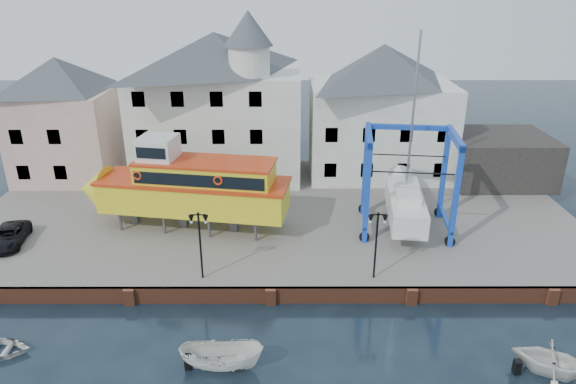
{
  "coord_description": "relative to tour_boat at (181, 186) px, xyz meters",
  "views": [
    {
      "loc": [
        0.95,
        -24.57,
        17.14
      ],
      "look_at": [
        1.0,
        7.0,
        4.0
      ],
      "focal_mm": 32.0,
      "sensor_mm": 36.0,
      "label": 1
    }
  ],
  "objects": [
    {
      "name": "building_pink",
      "position": [
        -11.7,
        10.05,
        2.09
      ],
      "size": [
        8.0,
        7.0,
        10.3
      ],
      "color": "beige",
      "rests_on": "hardstanding"
    },
    {
      "name": "hardstanding",
      "position": [
        6.3,
        3.06,
        -3.56
      ],
      "size": [
        44.0,
        22.0,
        1.0
      ],
      "primitive_type": "cube",
      "color": "#5F5C5A",
      "rests_on": "ground"
    },
    {
      "name": "building_white_main",
      "position": [
        1.43,
        10.45,
        3.28
      ],
      "size": [
        14.0,
        8.3,
        14.0
      ],
      "color": "silver",
      "rests_on": "hardstanding"
    },
    {
      "name": "tour_boat",
      "position": [
        0.0,
        0.0,
        0.0
      ],
      "size": [
        15.28,
        5.94,
        6.49
      ],
      "rotation": [
        0.0,
        0.0,
        -0.17
      ],
      "color": "#59595E",
      "rests_on": "hardstanding"
    },
    {
      "name": "lamp_post_left",
      "position": [
        2.3,
        -6.74,
        0.11
      ],
      "size": [
        1.12,
        0.32,
        4.2
      ],
      "color": "black",
      "rests_on": "hardstanding"
    },
    {
      "name": "lamp_post_right",
      "position": [
        12.3,
        -6.74,
        0.11
      ],
      "size": [
        1.12,
        0.32,
        4.2
      ],
      "color": "black",
      "rests_on": "hardstanding"
    },
    {
      "name": "motorboat_c",
      "position": [
        19.59,
        -13.57,
        -4.06
      ],
      "size": [
        4.56,
        4.32,
        1.89
      ],
      "primitive_type": "imported",
      "rotation": [
        0.0,
        0.0,
        1.14
      ],
      "color": "silver",
      "rests_on": "ground"
    },
    {
      "name": "travel_lift",
      "position": [
        15.46,
        0.42,
        -0.84
      ],
      "size": [
        6.72,
        8.99,
        13.29
      ],
      "rotation": [
        0.0,
        0.0,
        -0.12
      ],
      "color": "#113CAE",
      "rests_on": "hardstanding"
    },
    {
      "name": "quay_wall",
      "position": [
        6.3,
        -7.84,
        -3.56
      ],
      "size": [
        44.0,
        0.47,
        1.0
      ],
      "color": "brown",
      "rests_on": "ground"
    },
    {
      "name": "building_white_right",
      "position": [
        15.3,
        11.05,
        2.54
      ],
      "size": [
        12.0,
        8.0,
        11.2
      ],
      "color": "silver",
      "rests_on": "hardstanding"
    },
    {
      "name": "motorboat_a",
      "position": [
        4.15,
        -13.2,
        -4.06
      ],
      "size": [
        4.08,
        1.68,
        1.55
      ],
      "primitive_type": "imported",
      "rotation": [
        0.0,
        0.0,
        1.53
      ],
      "color": "silver",
      "rests_on": "ground"
    },
    {
      "name": "ground",
      "position": [
        6.3,
        -7.94,
        -4.06
      ],
      "size": [
        140.0,
        140.0,
        0.0
      ],
      "primitive_type": "plane",
      "color": "black",
      "rests_on": "ground"
    },
    {
      "name": "shed_dark",
      "position": [
        25.3,
        9.06,
        -1.06
      ],
      "size": [
        8.0,
        7.0,
        4.0
      ],
      "primitive_type": "cube",
      "color": "#262322",
      "rests_on": "hardstanding"
    },
    {
      "name": "van",
      "position": [
        -11.01,
        -2.61,
        -2.48
      ],
      "size": [
        2.54,
        4.4,
        1.15
      ],
      "primitive_type": "imported",
      "rotation": [
        0.0,
        0.0,
        0.16
      ],
      "color": "black",
      "rests_on": "hardstanding"
    }
  ]
}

